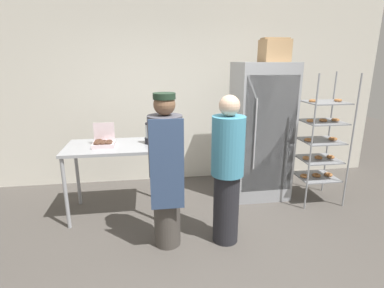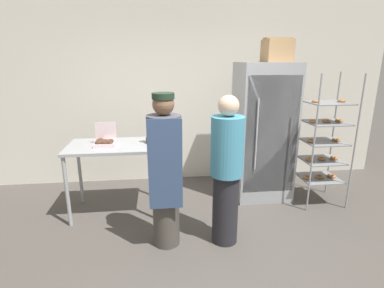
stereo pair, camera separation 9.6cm
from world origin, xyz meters
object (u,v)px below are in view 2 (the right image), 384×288
object	(u,v)px
baking_rack	(324,143)
donut_box	(105,142)
cardboard_storage_box	(277,50)
person_baker	(165,170)
refrigerator	(263,132)
blender_pitcher	(151,134)
person_customer	(226,171)

from	to	relation	value
baking_rack	donut_box	distance (m)	2.85
donut_box	cardboard_storage_box	world-z (taller)	cardboard_storage_box
donut_box	person_baker	distance (m)	1.04
refrigerator	cardboard_storage_box	world-z (taller)	cardboard_storage_box
blender_pitcher	cardboard_storage_box	bearing A→B (deg)	8.64
blender_pitcher	person_customer	size ratio (longest dim) A/B	0.17
refrigerator	blender_pitcher	world-z (taller)	refrigerator
blender_pitcher	donut_box	bearing A→B (deg)	-174.08
person_baker	person_customer	bearing A→B (deg)	-2.19
baking_rack	blender_pitcher	size ratio (longest dim) A/B	6.62
blender_pitcher	refrigerator	bearing A→B (deg)	9.66
baking_rack	person_customer	bearing A→B (deg)	-152.34
cardboard_storage_box	person_baker	xyz separation A→B (m)	(-1.52, -1.07, -1.20)
person_baker	blender_pitcher	bearing A→B (deg)	100.47
refrigerator	baking_rack	distance (m)	0.81
refrigerator	person_customer	xyz separation A→B (m)	(-0.77, -1.10, -0.13)
baking_rack	person_baker	distance (m)	2.28
donut_box	person_baker	world-z (taller)	person_baker
cardboard_storage_box	person_customer	world-z (taller)	cardboard_storage_box
refrigerator	blender_pitcher	distance (m)	1.58
donut_box	blender_pitcher	distance (m)	0.56
blender_pitcher	person_baker	size ratio (longest dim) A/B	0.16
person_baker	person_customer	distance (m)	0.63
baking_rack	person_baker	bearing A→B (deg)	-160.28
donut_box	person_baker	size ratio (longest dim) A/B	0.17
donut_box	baking_rack	bearing A→B (deg)	0.30
blender_pitcher	person_baker	distance (m)	0.85
refrigerator	donut_box	size ratio (longest dim) A/B	6.92
refrigerator	person_customer	size ratio (longest dim) A/B	1.19
donut_box	blender_pitcher	world-z (taller)	donut_box
baking_rack	cardboard_storage_box	xyz separation A→B (m)	(-0.62, 0.30, 1.19)
cardboard_storage_box	person_baker	distance (m)	2.21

